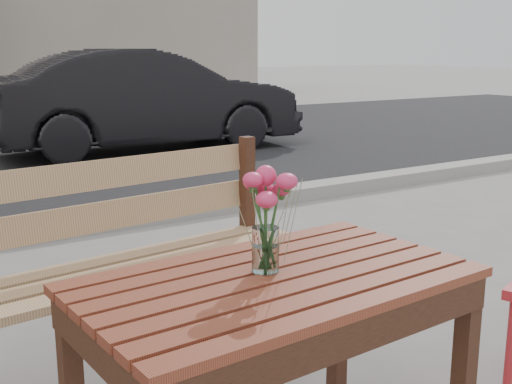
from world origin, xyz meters
TOP-DOWN VIEW (x-y plane):
  - main_table at (-0.12, -0.07)m, footprint 1.14×0.71m
  - main_bench at (-0.22, 0.85)m, footprint 1.54×0.61m
  - main_vase at (-0.12, -0.02)m, footprint 0.17×0.17m
  - parked_car at (2.20, 6.34)m, footprint 4.04×1.59m

SIDE VIEW (x-z plane):
  - main_bench at x=-0.22m, z-range 0.10..1.03m
  - main_table at x=-0.12m, z-range 0.23..0.91m
  - parked_car at x=2.20m, z-range 0.00..1.31m
  - main_vase at x=-0.12m, z-range 0.72..1.02m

